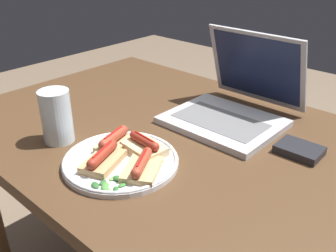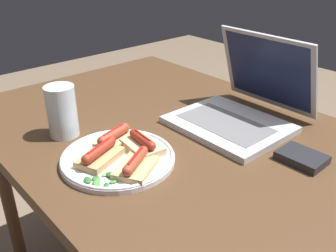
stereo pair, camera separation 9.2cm
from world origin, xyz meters
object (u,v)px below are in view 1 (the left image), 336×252
Objects in this scene: laptop at (233,105)px; external_drive at (299,150)px; drinking_glass at (56,116)px; plate at (121,161)px.

external_drive is at bearing -12.78° from laptop.
laptop is 0.49m from drinking_glass.
laptop is 0.24m from external_drive.
drinking_glass is (-0.26, -0.41, 0.03)m from laptop.
external_drive reaches higher than plate.
laptop is 0.38m from plate.
laptop reaches higher than external_drive.
plate is 0.22m from drinking_glass.
drinking_glass reaches higher than plate.
plate is (-0.06, -0.38, -0.03)m from laptop.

